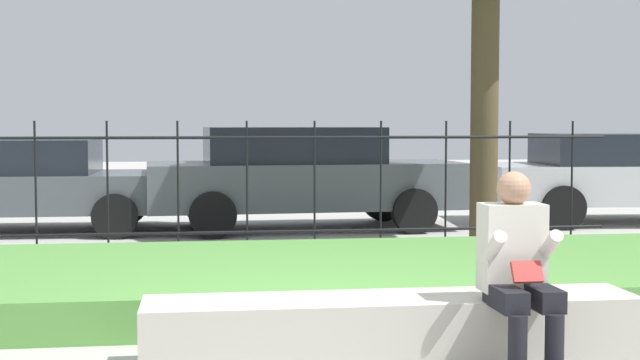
{
  "coord_description": "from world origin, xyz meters",
  "views": [
    {
      "loc": [
        -0.89,
        -5.43,
        1.52
      ],
      "look_at": [
        0.14,
        2.24,
        1.02
      ],
      "focal_mm": 50.0,
      "sensor_mm": 36.0,
      "label": 1
    }
  ],
  "objects_px": {
    "car_parked_center": "(302,175)",
    "car_parked_left": "(12,183)",
    "person_seated_reader": "(518,265)",
    "car_parked_right": "(634,175)",
    "stone_bench": "(392,334)"
  },
  "relations": [
    {
      "from": "person_seated_reader",
      "to": "car_parked_center",
      "type": "relative_size",
      "value": 0.27
    },
    {
      "from": "stone_bench",
      "to": "car_parked_left",
      "type": "xyz_separation_m",
      "value": [
        -3.78,
        7.35,
        0.5
      ]
    },
    {
      "from": "stone_bench",
      "to": "car_parked_right",
      "type": "relative_size",
      "value": 0.65
    },
    {
      "from": "car_parked_center",
      "to": "car_parked_left",
      "type": "relative_size",
      "value": 0.98
    },
    {
      "from": "car_parked_center",
      "to": "car_parked_left",
      "type": "height_order",
      "value": "car_parked_center"
    },
    {
      "from": "person_seated_reader",
      "to": "car_parked_center",
      "type": "bearing_deg",
      "value": 93.49
    },
    {
      "from": "person_seated_reader",
      "to": "car_parked_left",
      "type": "xyz_separation_m",
      "value": [
        -4.48,
        7.66,
        0.03
      ]
    },
    {
      "from": "person_seated_reader",
      "to": "car_parked_right",
      "type": "bearing_deg",
      "value": 58.66
    },
    {
      "from": "car_parked_left",
      "to": "person_seated_reader",
      "type": "bearing_deg",
      "value": -58.89
    },
    {
      "from": "car_parked_right",
      "to": "car_parked_left",
      "type": "bearing_deg",
      "value": -175.5
    },
    {
      "from": "car_parked_center",
      "to": "car_parked_right",
      "type": "bearing_deg",
      "value": -1.39
    },
    {
      "from": "car_parked_center",
      "to": "car_parked_left",
      "type": "bearing_deg",
      "value": 174.48
    },
    {
      "from": "stone_bench",
      "to": "car_parked_center",
      "type": "bearing_deg",
      "value": 88.05
    },
    {
      "from": "person_seated_reader",
      "to": "car_parked_right",
      "type": "relative_size",
      "value": 0.26
    },
    {
      "from": "stone_bench",
      "to": "car_parked_left",
      "type": "distance_m",
      "value": 8.28
    }
  ]
}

